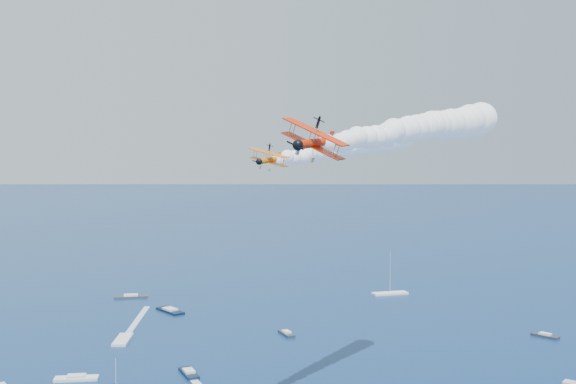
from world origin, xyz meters
name	(u,v)px	position (x,y,z in m)	size (l,w,h in m)	color
biplane_lead	(270,160)	(5.99, 39.69, 54.65)	(7.26, 8.14, 4.90)	orange
biplane_trail	(315,143)	(-3.51, -0.51, 57.81)	(8.36, 9.38, 5.65)	red
smoke_trail_lead	(349,147)	(30.37, 55.39, 56.85)	(49.81, 34.25, 10.49)	white
smoke_trail_trail	(417,129)	(21.26, 14.58, 60.01)	(50.50, 33.14, 10.49)	white
spectator_boats	(166,353)	(2.38, 109.08, 0.35)	(219.82, 166.01, 0.70)	white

